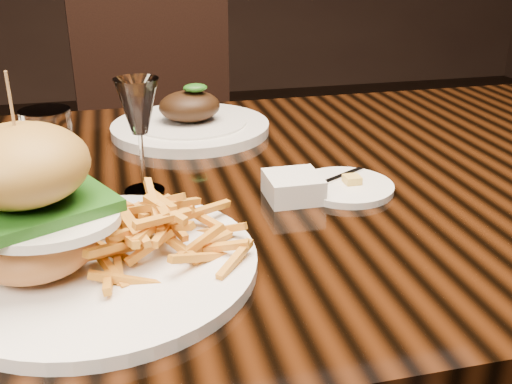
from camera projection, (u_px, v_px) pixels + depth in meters
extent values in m
cube|color=black|center=(227.00, 195.00, 0.89)|extent=(1.60, 0.90, 0.04)
cube|color=black|center=(482.00, 241.00, 1.55)|extent=(0.06, 0.06, 0.71)
cylinder|color=white|center=(101.00, 265.00, 0.65)|extent=(0.34, 0.34, 0.01)
ellipsoid|color=#AE6E38|center=(35.00, 246.00, 0.61)|extent=(0.13, 0.13, 0.06)
ellipsoid|color=silver|center=(48.00, 223.00, 0.59)|extent=(0.14, 0.11, 0.01)
ellipsoid|color=orange|center=(76.00, 217.00, 0.59)|extent=(0.03, 0.03, 0.01)
cube|color=#2D691A|center=(28.00, 207.00, 0.60)|extent=(0.19, 0.18, 0.01)
ellipsoid|color=olive|center=(21.00, 165.00, 0.58)|extent=(0.13, 0.13, 0.08)
cylinder|color=#9C7548|center=(14.00, 125.00, 0.56)|extent=(0.00, 0.00, 0.10)
cylinder|color=white|center=(346.00, 187.00, 0.85)|extent=(0.14, 0.14, 0.01)
cube|color=#E5BB4A|center=(352.00, 180.00, 0.85)|extent=(0.02, 0.02, 0.01)
cube|color=silver|center=(335.00, 179.00, 0.87)|extent=(0.11, 0.07, 0.00)
cube|color=white|center=(293.00, 187.00, 0.82)|extent=(0.08, 0.08, 0.03)
cylinder|color=white|center=(145.00, 191.00, 0.85)|extent=(0.06, 0.06, 0.00)
cylinder|color=white|center=(142.00, 162.00, 0.83)|extent=(0.01, 0.01, 0.08)
cone|color=white|center=(138.00, 106.00, 0.80)|extent=(0.06, 0.06, 0.08)
cylinder|color=white|center=(49.00, 143.00, 0.89)|extent=(0.07, 0.07, 0.10)
cylinder|color=white|center=(191.00, 128.00, 1.10)|extent=(0.29, 0.29, 0.02)
cylinder|color=white|center=(190.00, 127.00, 1.10)|extent=(0.21, 0.21, 0.02)
ellipsoid|color=black|center=(190.00, 106.00, 1.08)|extent=(0.11, 0.09, 0.06)
ellipsoid|color=#2D691A|center=(195.00, 88.00, 1.06)|extent=(0.04, 0.03, 0.02)
cube|color=black|center=(172.00, 175.00, 1.71)|extent=(0.50, 0.50, 0.06)
cube|color=black|center=(153.00, 73.00, 1.80)|extent=(0.46, 0.09, 0.50)
cylinder|color=black|center=(120.00, 288.00, 1.58)|extent=(0.04, 0.04, 0.45)
cylinder|color=black|center=(256.00, 265.00, 1.69)|extent=(0.04, 0.04, 0.45)
cylinder|color=black|center=(105.00, 226.00, 1.91)|extent=(0.04, 0.04, 0.45)
cylinder|color=black|center=(220.00, 210.00, 2.02)|extent=(0.04, 0.04, 0.45)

